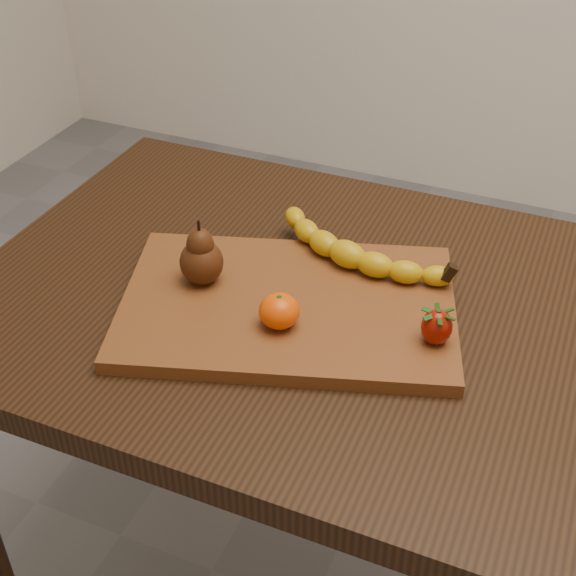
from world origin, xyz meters
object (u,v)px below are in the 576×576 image
at_px(cutting_board, 288,306).
at_px(mandarin, 279,311).
at_px(pear, 201,252).
at_px(table, 319,352).

xyz_separation_m(cutting_board, mandarin, (0.01, -0.05, 0.03)).
xyz_separation_m(pear, mandarin, (0.14, -0.05, -0.02)).
bearing_deg(pear, table, 16.91).
height_order(table, cutting_board, cutting_board).
xyz_separation_m(table, cutting_board, (-0.03, -0.04, 0.11)).
bearing_deg(table, mandarin, -101.71).
bearing_deg(mandarin, pear, 160.35).
distance_m(pear, mandarin, 0.15).
xyz_separation_m(table, pear, (-0.16, -0.05, 0.17)).
bearing_deg(cutting_board, table, 37.24).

